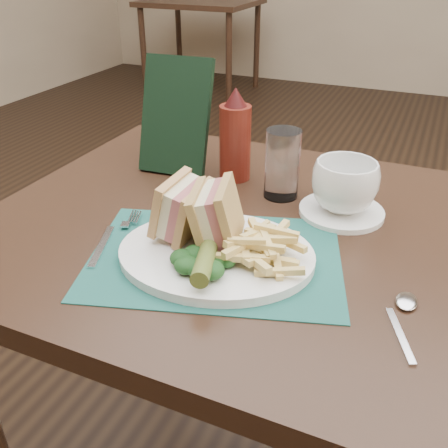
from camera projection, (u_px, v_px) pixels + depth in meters
name	position (u px, v px, depth m)	size (l,w,h in m)	color
floor	(296.00, 352.00, 1.64)	(7.00, 7.00, 0.00)	black
wall_back	(409.00, 93.00, 4.42)	(6.00, 6.00, 0.00)	tan
table_main	(241.00, 376.00, 1.05)	(0.90, 0.75, 0.75)	black
table_bg_left	(202.00, 47.00, 4.29)	(0.90, 0.75, 0.75)	black
placemat	(215.00, 257.00, 0.77)	(0.38, 0.27, 0.00)	#195048
plate	(216.00, 254.00, 0.76)	(0.30, 0.24, 0.01)	white
sandwich_half_a	(170.00, 205.00, 0.78)	(0.06, 0.10, 0.09)	tan
sandwich_half_b	(203.00, 214.00, 0.75)	(0.06, 0.10, 0.09)	tan
kale_garnish	(201.00, 261.00, 0.71)	(0.11, 0.08, 0.03)	#123314
pickle_spear	(206.00, 257.00, 0.70)	(0.03, 0.03, 0.12)	#4E5F24
fries_pile	(260.00, 242.00, 0.73)	(0.18, 0.20, 0.05)	#E1C470
fork	(112.00, 235.00, 0.81)	(0.03, 0.17, 0.01)	silver
spoon	(403.00, 321.00, 0.63)	(0.03, 0.15, 0.01)	silver
saucer	(341.00, 212.00, 0.89)	(0.15, 0.15, 0.01)	white
coffee_cup	(345.00, 186.00, 0.86)	(0.11, 0.11, 0.09)	white
drinking_glass	(282.00, 164.00, 0.92)	(0.07, 0.07, 0.13)	white
ketchup_bottle	(235.00, 134.00, 0.98)	(0.06, 0.06, 0.19)	#56170E
check_presenter	(176.00, 116.00, 1.01)	(0.14, 0.02, 0.24)	black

